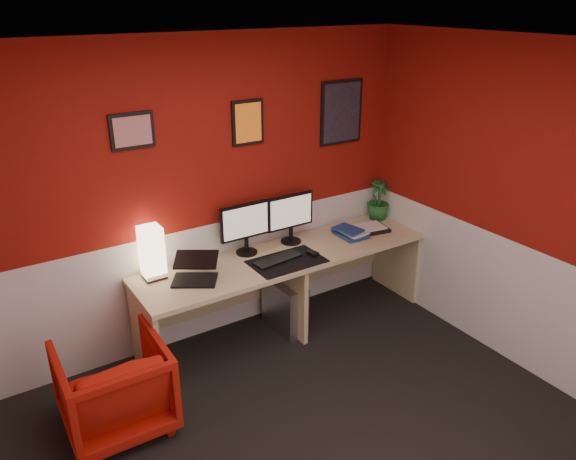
# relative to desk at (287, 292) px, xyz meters

# --- Properties ---
(ceiling) EXTENTS (4.00, 3.50, 0.01)m
(ceiling) POSITION_rel_desk_xyz_m (-0.72, -1.41, 2.13)
(ceiling) COLOR white
(ceiling) RESTS_ON ground
(wall_back) EXTENTS (4.00, 0.01, 2.50)m
(wall_back) POSITION_rel_desk_xyz_m (-0.72, 0.34, 0.89)
(wall_back) COLOR maroon
(wall_back) RESTS_ON ground
(wall_right) EXTENTS (0.01, 3.50, 2.50)m
(wall_right) POSITION_rel_desk_xyz_m (1.28, -1.41, 0.89)
(wall_right) COLOR maroon
(wall_right) RESTS_ON ground
(wainscot_back) EXTENTS (4.00, 0.01, 1.00)m
(wainscot_back) POSITION_rel_desk_xyz_m (-0.72, 0.34, 0.14)
(wainscot_back) COLOR silver
(wainscot_back) RESTS_ON ground
(wainscot_right) EXTENTS (0.01, 3.50, 1.00)m
(wainscot_right) POSITION_rel_desk_xyz_m (1.28, -1.41, 0.14)
(wainscot_right) COLOR silver
(wainscot_right) RESTS_ON ground
(desk) EXTENTS (2.60, 0.65, 0.73)m
(desk) POSITION_rel_desk_xyz_m (0.00, 0.00, 0.00)
(desk) COLOR #CCB982
(desk) RESTS_ON ground
(shoji_lamp) EXTENTS (0.16, 0.16, 0.40)m
(shoji_lamp) POSITION_rel_desk_xyz_m (-1.08, 0.21, 0.56)
(shoji_lamp) COLOR #FFE5B2
(shoji_lamp) RESTS_ON desk
(laptop) EXTENTS (0.40, 0.37, 0.22)m
(laptop) POSITION_rel_desk_xyz_m (-0.85, -0.02, 0.47)
(laptop) COLOR black
(laptop) RESTS_ON desk
(monitor_left) EXTENTS (0.45, 0.06, 0.58)m
(monitor_left) POSITION_rel_desk_xyz_m (-0.27, 0.20, 0.66)
(monitor_left) COLOR black
(monitor_left) RESTS_ON desk
(monitor_right) EXTENTS (0.45, 0.06, 0.58)m
(monitor_right) POSITION_rel_desk_xyz_m (0.16, 0.19, 0.66)
(monitor_right) COLOR black
(monitor_right) RESTS_ON desk
(desk_mat) EXTENTS (0.60, 0.38, 0.01)m
(desk_mat) POSITION_rel_desk_xyz_m (-0.08, -0.12, 0.37)
(desk_mat) COLOR black
(desk_mat) RESTS_ON desk
(keyboard) EXTENTS (0.43, 0.19, 0.02)m
(keyboard) POSITION_rel_desk_xyz_m (-0.13, -0.07, 0.38)
(keyboard) COLOR black
(keyboard) RESTS_ON desk_mat
(mouse) EXTENTS (0.08, 0.11, 0.03)m
(mouse) POSITION_rel_desk_xyz_m (0.16, -0.14, 0.39)
(mouse) COLOR black
(mouse) RESTS_ON desk_mat
(book_bottom) EXTENTS (0.24, 0.32, 0.03)m
(book_bottom) POSITION_rel_desk_xyz_m (0.58, 0.02, 0.38)
(book_bottom) COLOR navy
(book_bottom) RESTS_ON desk
(book_middle) EXTENTS (0.22, 0.29, 0.02)m
(book_middle) POSITION_rel_desk_xyz_m (0.60, 0.01, 0.40)
(book_middle) COLOR silver
(book_middle) RESTS_ON book_bottom
(book_top) EXTENTS (0.23, 0.28, 0.02)m
(book_top) POSITION_rel_desk_xyz_m (0.57, 0.00, 0.43)
(book_top) COLOR navy
(book_top) RESTS_ON book_middle
(zen_tray) EXTENTS (0.38, 0.30, 0.03)m
(zen_tray) POSITION_rel_desk_xyz_m (0.90, 0.02, 0.38)
(zen_tray) COLOR black
(zen_tray) RESTS_ON desk
(potted_plant) EXTENTS (0.23, 0.23, 0.38)m
(potted_plant) POSITION_rel_desk_xyz_m (1.17, 0.20, 0.56)
(potted_plant) COLOR #19591E
(potted_plant) RESTS_ON desk
(pc_tower) EXTENTS (0.21, 0.46, 0.45)m
(pc_tower) POSITION_rel_desk_xyz_m (-0.01, 0.02, -0.14)
(pc_tower) COLOR #99999E
(pc_tower) RESTS_ON ground
(armchair) EXTENTS (0.69, 0.71, 0.64)m
(armchair) POSITION_rel_desk_xyz_m (-1.62, -0.38, -0.05)
(armchair) COLOR #A3170B
(armchair) RESTS_ON ground
(art_left) EXTENTS (0.32, 0.02, 0.26)m
(art_left) POSITION_rel_desk_xyz_m (-1.09, 0.33, 1.49)
(art_left) COLOR red
(art_left) RESTS_ON wall_back
(art_center) EXTENTS (0.28, 0.02, 0.36)m
(art_center) POSITION_rel_desk_xyz_m (-0.16, 0.33, 1.44)
(art_center) COLOR orange
(art_center) RESTS_ON wall_back
(art_right) EXTENTS (0.44, 0.02, 0.56)m
(art_right) POSITION_rel_desk_xyz_m (0.78, 0.33, 1.42)
(art_right) COLOR black
(art_right) RESTS_ON wall_back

